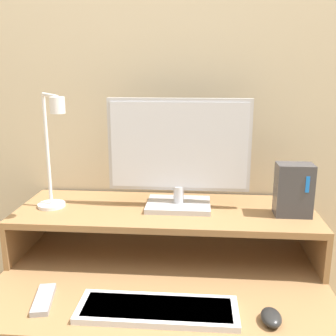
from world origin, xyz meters
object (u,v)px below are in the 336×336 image
object	(u,v)px
desk_lamp	(53,154)
keyboard	(157,309)
monitor	(179,154)
remote_control	(44,299)
mouse	(271,317)
router_dock	(294,190)

from	to	relation	value
desk_lamp	keyboard	size ratio (longest dim) A/B	0.92
monitor	remote_control	distance (m)	0.63
desk_lamp	monitor	bearing A→B (deg)	11.27
mouse	monitor	bearing A→B (deg)	123.31
desk_lamp	keyboard	xyz separation A→B (m)	(0.38, -0.30, -0.36)
desk_lamp	remote_control	xyz separation A→B (m)	(0.05, -0.28, -0.37)
monitor	mouse	bearing A→B (deg)	-56.69
monitor	remote_control	xyz separation A→B (m)	(-0.37, -0.36, -0.36)
desk_lamp	remote_control	bearing A→B (deg)	-79.49
monitor	keyboard	size ratio (longest dim) A/B	1.12
monitor	desk_lamp	bearing A→B (deg)	-168.73
mouse	remote_control	xyz separation A→B (m)	(-0.63, 0.04, -0.01)
keyboard	desk_lamp	bearing A→B (deg)	141.53
desk_lamp	router_dock	size ratio (longest dim) A/B	2.27
mouse	remote_control	bearing A→B (deg)	175.99
keyboard	remote_control	bearing A→B (deg)	175.71
monitor	mouse	world-z (taller)	monitor
router_dock	monitor	bearing A→B (deg)	173.01
remote_control	keyboard	bearing A→B (deg)	-4.29
monitor	desk_lamp	xyz separation A→B (m)	(-0.42, -0.08, 0.01)
keyboard	remote_control	size ratio (longest dim) A/B	2.87
monitor	mouse	xyz separation A→B (m)	(0.27, -0.41, -0.35)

